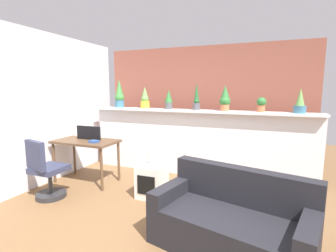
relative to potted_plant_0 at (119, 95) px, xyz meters
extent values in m
plane|color=brown|center=(1.64, -2.00, -1.52)|extent=(12.00, 12.00, 0.00)
cube|color=silver|center=(1.64, 0.00, -0.91)|extent=(4.23, 0.16, 1.22)
cube|color=silver|center=(1.64, -0.04, -0.28)|extent=(4.23, 0.31, 0.04)
cube|color=brown|center=(1.64, 0.60, -0.27)|extent=(4.23, 0.10, 2.50)
cube|color=silver|center=(-0.72, -1.60, -0.22)|extent=(0.12, 4.40, 2.60)
cylinder|color=#386B84|center=(0.00, 0.00, -0.19)|extent=(0.19, 0.19, 0.15)
sphere|color=#3D843D|center=(0.00, 0.00, -0.05)|extent=(0.19, 0.19, 0.19)
cone|color=#3D843D|center=(0.00, 0.00, 0.15)|extent=(0.16, 0.16, 0.33)
cylinder|color=gold|center=(0.60, -0.01, -0.19)|extent=(0.18, 0.18, 0.15)
sphere|color=#669E4C|center=(0.60, -0.01, -0.07)|extent=(0.15, 0.15, 0.15)
cone|color=#669E4C|center=(0.60, -0.01, 0.07)|extent=(0.13, 0.13, 0.21)
cylinder|color=#4C4C51|center=(1.11, -0.02, -0.19)|extent=(0.15, 0.15, 0.13)
cone|color=#2D7033|center=(1.11, -0.02, -0.01)|extent=(0.15, 0.15, 0.24)
cylinder|color=#4C4C51|center=(1.66, -0.02, -0.19)|extent=(0.13, 0.13, 0.13)
sphere|color=#235B2D|center=(1.66, -0.02, -0.10)|extent=(0.11, 0.11, 0.11)
cone|color=#235B2D|center=(1.66, -0.02, 0.08)|extent=(0.09, 0.09, 0.32)
cylinder|color=#C66B42|center=(2.19, -0.07, -0.20)|extent=(0.15, 0.15, 0.11)
sphere|color=#2D7033|center=(2.19, -0.07, -0.09)|extent=(0.19, 0.19, 0.19)
cone|color=#2D7033|center=(2.19, -0.07, 0.07)|extent=(0.16, 0.16, 0.24)
cylinder|color=#C66B42|center=(2.79, -0.07, -0.20)|extent=(0.12, 0.12, 0.11)
sphere|color=#2D7033|center=(2.79, -0.07, -0.09)|extent=(0.15, 0.15, 0.15)
cylinder|color=#386B84|center=(3.36, -0.04, -0.20)|extent=(0.19, 0.19, 0.12)
cone|color=#669E4C|center=(3.36, -0.04, 0.00)|extent=(0.13, 0.13, 0.27)
cylinder|color=brown|center=(-0.54, -1.30, -1.16)|extent=(0.04, 0.04, 0.71)
cylinder|color=brown|center=(0.46, -1.30, -1.16)|extent=(0.04, 0.04, 0.71)
cylinder|color=brown|center=(-0.54, -0.80, -1.16)|extent=(0.04, 0.04, 0.71)
cylinder|color=brown|center=(0.46, -0.80, -1.16)|extent=(0.04, 0.04, 0.71)
cube|color=brown|center=(-0.04, -1.05, -0.79)|extent=(1.10, 0.60, 0.04)
cube|color=black|center=(-0.04, -0.97, -0.65)|extent=(0.49, 0.04, 0.24)
cylinder|color=#262628|center=(-0.12, -1.80, -1.48)|extent=(0.44, 0.44, 0.07)
cylinder|color=#333333|center=(-0.12, -1.80, -1.28)|extent=(0.06, 0.06, 0.34)
cube|color=#2D334C|center=(-0.12, -1.80, -1.07)|extent=(0.44, 0.44, 0.08)
cube|color=#2D334C|center=(-0.17, -1.98, -0.82)|extent=(0.44, 0.18, 0.42)
cube|color=silver|center=(1.30, -1.20, -1.27)|extent=(0.40, 0.40, 0.50)
cube|color=black|center=(1.30, -1.39, -1.27)|extent=(0.28, 0.04, 0.28)
cylinder|color=silver|center=(1.29, -1.16, -0.93)|extent=(0.11, 0.11, 0.17)
cube|color=#2D4C8C|center=(0.21, -1.15, -0.75)|extent=(0.15, 0.12, 0.04)
cube|color=black|center=(2.59, -2.10, -1.32)|extent=(1.70, 1.12, 0.40)
cube|color=black|center=(2.66, -1.81, -0.92)|extent=(1.55, 0.53, 0.40)
cube|color=black|center=(1.91, -1.93, -1.04)|extent=(0.34, 0.78, 0.16)
cube|color=black|center=(3.27, -2.27, -1.04)|extent=(0.34, 0.78, 0.16)
camera|label=1|loc=(2.88, -4.51, 0.12)|focal=26.77mm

